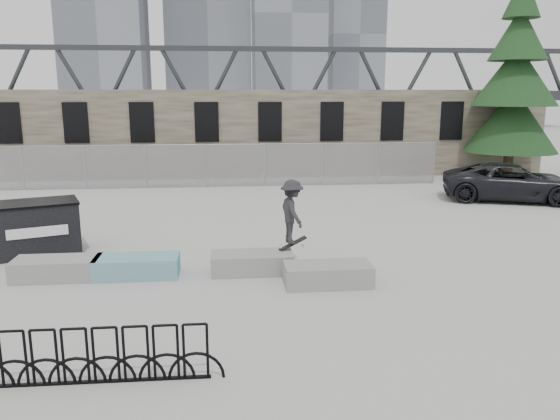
{
  "coord_description": "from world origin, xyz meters",
  "views": [
    {
      "loc": [
        0.95,
        -13.04,
        4.35
      ],
      "look_at": [
        2.34,
        1.05,
        1.3
      ],
      "focal_mm": 35.0,
      "sensor_mm": 36.0,
      "label": 1
    }
  ],
  "objects_px": {
    "planter_center_left": "(137,266)",
    "spruce_tree": "(515,85)",
    "dumpster": "(36,227)",
    "skateboarder": "(292,212)",
    "suv": "(512,182)",
    "planter_center_right": "(252,262)",
    "planter_far_left": "(57,268)",
    "planter_offset": "(328,274)",
    "bike_rack": "(60,358)"
  },
  "relations": [
    {
      "from": "planter_far_left",
      "to": "planter_offset",
      "type": "height_order",
      "value": "same"
    },
    {
      "from": "spruce_tree",
      "to": "planter_center_left",
      "type": "bearing_deg",
      "value": -140.35
    },
    {
      "from": "planter_far_left",
      "to": "planter_offset",
      "type": "distance_m",
      "value": 6.44
    },
    {
      "from": "dumpster",
      "to": "spruce_tree",
      "type": "bearing_deg",
      "value": 9.94
    },
    {
      "from": "planter_center_left",
      "to": "dumpster",
      "type": "distance_m",
      "value": 3.79
    },
    {
      "from": "planter_center_left",
      "to": "spruce_tree",
      "type": "height_order",
      "value": "spruce_tree"
    },
    {
      "from": "planter_center_right",
      "to": "dumpster",
      "type": "distance_m",
      "value": 6.23
    },
    {
      "from": "planter_center_right",
      "to": "planter_offset",
      "type": "xyz_separation_m",
      "value": [
        1.7,
        -1.06,
        0.0
      ]
    },
    {
      "from": "planter_offset",
      "to": "spruce_tree",
      "type": "relative_size",
      "value": 0.17
    },
    {
      "from": "spruce_tree",
      "to": "bike_rack",
      "type": "bearing_deg",
      "value": -132.13
    },
    {
      "from": "planter_center_left",
      "to": "spruce_tree",
      "type": "bearing_deg",
      "value": 39.65
    },
    {
      "from": "planter_far_left",
      "to": "bike_rack",
      "type": "relative_size",
      "value": 0.4
    },
    {
      "from": "planter_center_left",
      "to": "planter_offset",
      "type": "relative_size",
      "value": 1.0
    },
    {
      "from": "dumpster",
      "to": "skateboarder",
      "type": "relative_size",
      "value": 1.4
    },
    {
      "from": "planter_center_left",
      "to": "suv",
      "type": "bearing_deg",
      "value": 30.63
    },
    {
      "from": "planter_center_left",
      "to": "spruce_tree",
      "type": "xyz_separation_m",
      "value": [
        16.64,
        13.79,
        4.46
      ]
    },
    {
      "from": "skateboarder",
      "to": "planter_far_left",
      "type": "bearing_deg",
      "value": 79.31
    },
    {
      "from": "planter_far_left",
      "to": "suv",
      "type": "distance_m",
      "value": 17.73
    },
    {
      "from": "planter_far_left",
      "to": "skateboarder",
      "type": "xyz_separation_m",
      "value": [
        5.67,
        0.22,
        1.19
      ]
    },
    {
      "from": "dumpster",
      "to": "suv",
      "type": "height_order",
      "value": "suv"
    },
    {
      "from": "planter_far_left",
      "to": "skateboarder",
      "type": "relative_size",
      "value": 1.1
    },
    {
      "from": "planter_center_left",
      "to": "suv",
      "type": "xyz_separation_m",
      "value": [
        13.85,
        8.2,
        0.49
      ]
    },
    {
      "from": "spruce_tree",
      "to": "planter_offset",
      "type": "bearing_deg",
      "value": -129.34
    },
    {
      "from": "planter_center_left",
      "to": "dumpster",
      "type": "height_order",
      "value": "dumpster"
    },
    {
      "from": "planter_center_left",
      "to": "planter_center_right",
      "type": "height_order",
      "value": "same"
    },
    {
      "from": "bike_rack",
      "to": "skateboarder",
      "type": "xyz_separation_m",
      "value": [
        4.15,
        5.24,
        1.02
      ]
    },
    {
      "from": "planter_center_right",
      "to": "spruce_tree",
      "type": "bearing_deg",
      "value": 44.82
    },
    {
      "from": "planter_center_right",
      "to": "planter_far_left",
      "type": "bearing_deg",
      "value": 179.95
    },
    {
      "from": "bike_rack",
      "to": "spruce_tree",
      "type": "distance_m",
      "value": 25.69
    },
    {
      "from": "planter_far_left",
      "to": "spruce_tree",
      "type": "distance_m",
      "value": 23.49
    },
    {
      "from": "bike_rack",
      "to": "dumpster",
      "type": "bearing_deg",
      "value": 110.21
    },
    {
      "from": "planter_offset",
      "to": "spruce_tree",
      "type": "distance_m",
      "value": 19.69
    },
    {
      "from": "dumpster",
      "to": "planter_offset",
      "type": "bearing_deg",
      "value": -44.2
    },
    {
      "from": "spruce_tree",
      "to": "suv",
      "type": "relative_size",
      "value": 2.11
    },
    {
      "from": "planter_far_left",
      "to": "dumpster",
      "type": "xyz_separation_m",
      "value": [
        -1.15,
        2.23,
        0.46
      ]
    },
    {
      "from": "spruce_tree",
      "to": "skateboarder",
      "type": "distance_m",
      "value": 18.95
    },
    {
      "from": "suv",
      "to": "planter_center_left",
      "type": "bearing_deg",
      "value": 139.24
    },
    {
      "from": "dumpster",
      "to": "skateboarder",
      "type": "distance_m",
      "value": 7.14
    },
    {
      "from": "planter_center_left",
      "to": "skateboarder",
      "type": "relative_size",
      "value": 1.1
    },
    {
      "from": "planter_offset",
      "to": "suv",
      "type": "height_order",
      "value": "suv"
    },
    {
      "from": "planter_center_right",
      "to": "bike_rack",
      "type": "distance_m",
      "value": 5.92
    },
    {
      "from": "planter_center_left",
      "to": "bike_rack",
      "type": "xyz_separation_m",
      "value": [
        -0.35,
        -5.0,
        0.17
      ]
    },
    {
      "from": "spruce_tree",
      "to": "suv",
      "type": "distance_m",
      "value": 7.39
    },
    {
      "from": "suv",
      "to": "planter_offset",
      "type": "bearing_deg",
      "value": 153.22
    },
    {
      "from": "planter_center_left",
      "to": "suv",
      "type": "height_order",
      "value": "suv"
    },
    {
      "from": "planter_center_left",
      "to": "skateboarder",
      "type": "height_order",
      "value": "skateboarder"
    },
    {
      "from": "planter_center_right",
      "to": "planter_offset",
      "type": "relative_size",
      "value": 1.0
    },
    {
      "from": "spruce_tree",
      "to": "suv",
      "type": "height_order",
      "value": "spruce_tree"
    },
    {
      "from": "bike_rack",
      "to": "suv",
      "type": "bearing_deg",
      "value": 42.89
    },
    {
      "from": "planter_offset",
      "to": "dumpster",
      "type": "distance_m",
      "value": 8.2
    }
  ]
}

